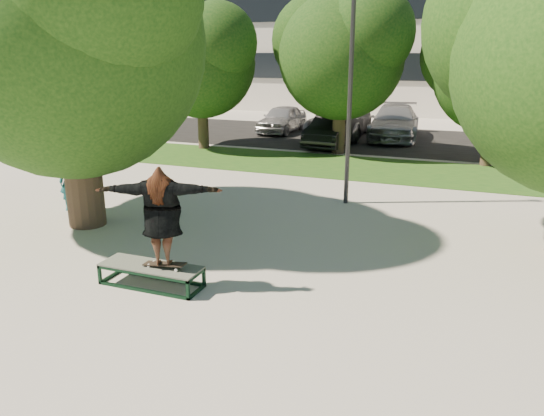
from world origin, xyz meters
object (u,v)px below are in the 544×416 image
at_px(grind_box, 151,275).
at_px(bystander, 70,181).
at_px(tree_left, 67,26).
at_px(car_silver_b, 394,122).
at_px(car_grey, 339,122).
at_px(car_dark, 334,130).
at_px(car_silver_a, 282,119).
at_px(lamppost, 351,82).

distance_m(grind_box, bystander, 5.54).
relative_size(tree_left, car_silver_b, 1.36).
distance_m(tree_left, car_silver_b, 16.54).
bearing_deg(car_silver_b, bystander, -117.09).
xyz_separation_m(tree_left, car_grey, (2.29, 14.83, -3.69)).
xyz_separation_m(car_dark, car_grey, (-0.41, 2.42, 0.03)).
distance_m(grind_box, car_silver_b, 17.90).
bearing_deg(grind_box, car_grey, 93.64).
xyz_separation_m(tree_left, bystander, (-1.09, 0.77, -3.67)).
bearing_deg(car_grey, grind_box, -88.77).
relative_size(car_silver_a, car_grey, 0.75).
height_order(car_silver_a, car_grey, car_grey).
bearing_deg(car_dark, car_grey, 102.25).
relative_size(bystander, car_dark, 0.35).
height_order(tree_left, bystander, tree_left).
distance_m(car_grey, car_silver_b, 2.57).
xyz_separation_m(lamppost, grind_box, (-1.90, -6.34, -2.96)).
bearing_deg(car_silver_a, car_silver_b, 1.20).
bearing_deg(car_silver_b, grind_box, -99.68).
xyz_separation_m(tree_left, car_dark, (2.70, 12.41, -3.72)).
relative_size(tree_left, car_dark, 1.67).
height_order(tree_left, car_silver_a, tree_left).
distance_m(car_dark, car_silver_b, 3.66).
distance_m(tree_left, car_silver_a, 15.87).
xyz_separation_m(car_dark, car_silver_b, (2.09, 3.00, 0.06)).
distance_m(car_silver_a, car_dark, 4.57).
bearing_deg(car_grey, lamppost, -77.05).
relative_size(grind_box, bystander, 1.20).
bearing_deg(bystander, grind_box, -74.72).
distance_m(tree_left, car_grey, 15.45).
xyz_separation_m(car_silver_a, car_silver_b, (5.54, 0.00, 0.09)).
height_order(lamppost, car_dark, lamppost).
bearing_deg(car_dark, car_silver_b, 57.77).
xyz_separation_m(tree_left, car_silver_a, (-0.75, 15.41, -3.76)).
bearing_deg(car_silver_a, bystander, -90.16).
bearing_deg(grind_box, tree_left, 144.35).
bearing_deg(car_silver_a, car_grey, -9.57).
bearing_deg(car_grey, car_dark, -82.77).
bearing_deg(bystander, car_dark, 32.75).
distance_m(tree_left, lamppost, 6.70).
relative_size(lamppost, car_dark, 1.43).
bearing_deg(car_silver_a, tree_left, -86.03).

